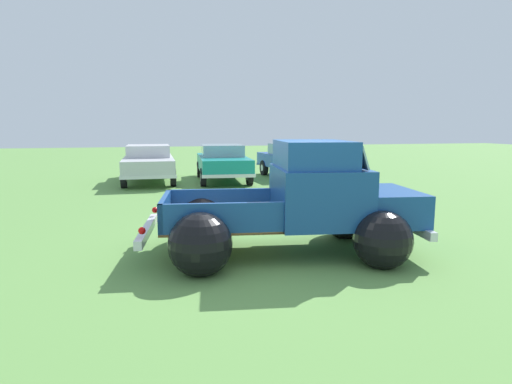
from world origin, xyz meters
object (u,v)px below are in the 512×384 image
Objects in this scene: show_car_2 at (294,160)px; spectator_0 at (321,173)px; show_car_1 at (222,161)px; vintage_pickup_truck at (303,209)px; show_car_0 at (149,162)px.

spectator_0 is (-1.63, -6.89, 0.21)m from show_car_2.
spectator_0 is at bearing 15.61° from show_car_1.
spectator_0 is at bearing 70.31° from vintage_pickup_truck.
show_car_0 is (-2.56, 10.40, 0.03)m from vintage_pickup_truck.
vintage_pickup_truck is 2.77× the size of spectator_0.
show_car_0 is at bearing -92.70° from show_car_1.
vintage_pickup_truck is 10.69m from show_car_2.
show_car_0 is 2.87m from show_car_1.
show_car_0 is at bearing 111.44° from vintage_pickup_truck.
vintage_pickup_truck reaches higher than show_car_1.
show_car_1 is at bearing 95.93° from vintage_pickup_truck.
show_car_2 is at bearing 95.85° from show_car_1.
spectator_0 is at bearing -17.03° from show_car_2.
vintage_pickup_truck is 1.04× the size of show_car_0.
show_car_0 is 0.98× the size of show_car_1.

